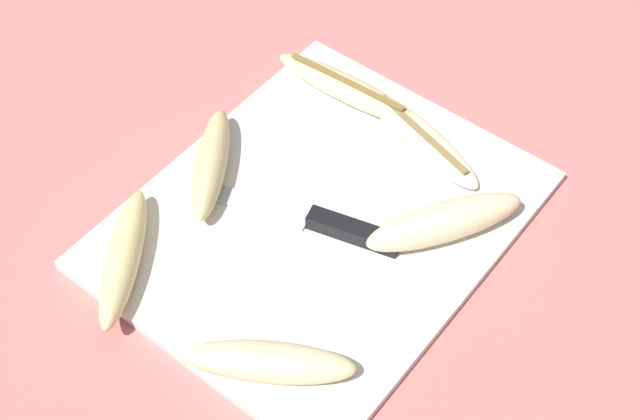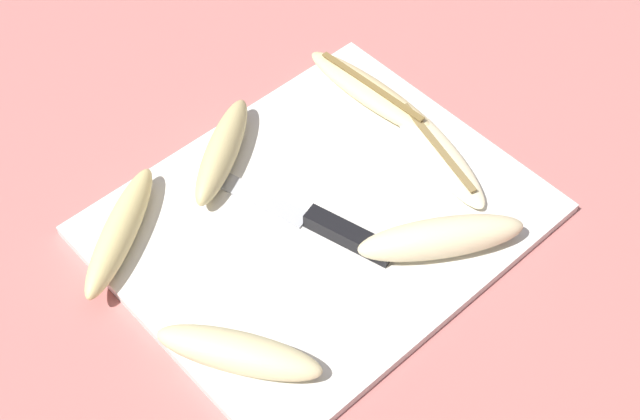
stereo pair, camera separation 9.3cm
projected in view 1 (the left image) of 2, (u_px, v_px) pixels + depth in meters
The scene contains 9 objects.
ground_plane at pixel (320, 223), 0.94m from camera, with size 4.00×4.00×0.00m, color #B76B66.
cutting_board at pixel (320, 219), 0.94m from camera, with size 0.43×0.35×0.01m.
knife at pixel (331, 228), 0.92m from camera, with size 0.08×0.23×0.02m.
banana_cream_curved at pixel (445, 222), 0.91m from camera, with size 0.17×0.13×0.04m.
banana_ripe_center at pixel (347, 88), 1.04m from camera, with size 0.05×0.20×0.02m.
banana_golden_short at pixel (124, 257), 0.88m from camera, with size 0.16×0.12×0.04m.
banana_soft_right at pixel (269, 362), 0.81m from camera, with size 0.12×0.16×0.03m.
banana_bright_far at pixel (422, 139), 0.99m from camera, with size 0.09×0.18×0.02m.
banana_spotted_left at pixel (211, 163), 0.95m from camera, with size 0.15×0.11×0.04m.
Camera 1 is at (-0.45, -0.35, 0.75)m, focal length 50.00 mm.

